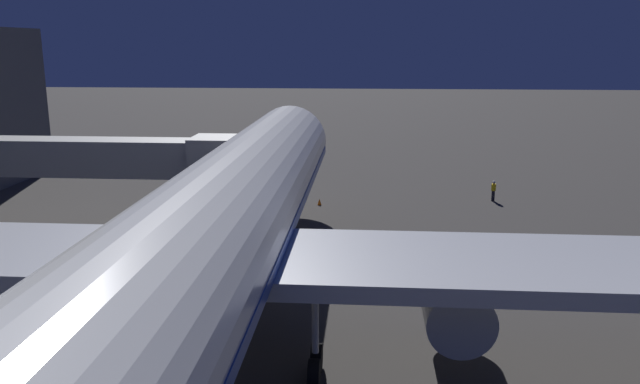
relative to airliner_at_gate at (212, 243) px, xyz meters
The scene contains 6 objects.
ground_plane 13.56m from the airliner_at_gate, 90.00° to the right, with size 320.00×320.00×0.00m, color #383533.
airliner_at_gate is the anchor object (origin of this frame).
jet_bridge 22.30m from the airliner_at_gate, 53.33° to the right, with size 25.16×3.40×7.22m.
ground_crew_by_belt_loader 35.27m from the airliner_at_gate, 119.43° to the right, with size 0.40×0.40×1.80m.
traffic_cone_nose_port 28.51m from the airliner_at_gate, 94.51° to the right, with size 0.36×0.36×0.55m, color orange.
traffic_cone_nose_starboard 28.51m from the airliner_at_gate, 85.49° to the right, with size 0.36×0.36×0.55m, color orange.
Camera 1 is at (-6.12, 35.86, 13.30)m, focal length 35.18 mm.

